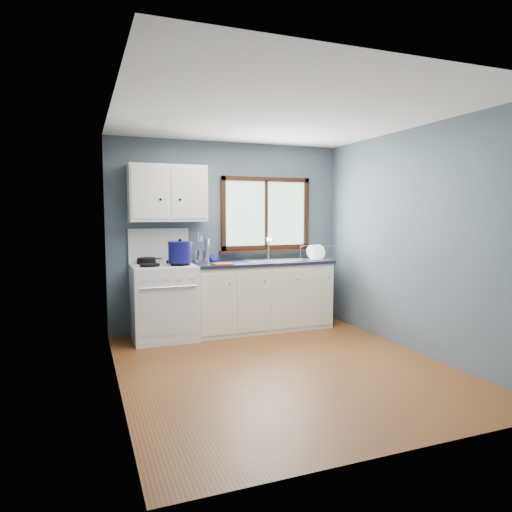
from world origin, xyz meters
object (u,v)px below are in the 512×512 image
object	(u,v)px
gas_range	(164,300)
skillet	(147,260)
sink	(274,265)
base_cabinets	(261,299)
stockpot	(180,252)
dish_rack	(316,255)
thermos	(206,251)
utensil_crock	(200,256)

from	to	relation	value
gas_range	skillet	bearing A→B (deg)	140.87
gas_range	sink	size ratio (longest dim) A/B	1.62
base_cabinets	skillet	distance (m)	1.59
gas_range	sink	world-z (taller)	gas_range
gas_range	stockpot	world-z (taller)	gas_range
gas_range	skillet	xyz separation A→B (m)	(-0.18, 0.14, 0.49)
gas_range	dish_rack	world-z (taller)	gas_range
sink	stockpot	bearing A→B (deg)	-172.70
base_cabinets	sink	xyz separation A→B (m)	(0.18, -0.00, 0.45)
base_cabinets	dish_rack	xyz separation A→B (m)	(0.80, -0.04, 0.56)
gas_range	stockpot	size ratio (longest dim) A/B	3.46
base_cabinets	dish_rack	bearing A→B (deg)	-2.90
gas_range	stockpot	distance (m)	0.64
base_cabinets	thermos	world-z (taller)	thermos
stockpot	dish_rack	distance (m)	1.93
utensil_crock	dish_rack	world-z (taller)	utensil_crock
base_cabinets	skillet	world-z (taller)	skillet
gas_range	base_cabinets	world-z (taller)	gas_range
skillet	dish_rack	world-z (taller)	dish_rack
stockpot	utensil_crock	world-z (taller)	utensil_crock
utensil_crock	gas_range	bearing A→B (deg)	-162.41
skillet	dish_rack	xyz separation A→B (m)	(2.28, -0.17, -0.01)
utensil_crock	skillet	bearing A→B (deg)	-178.69
sink	stockpot	world-z (taller)	stockpot
gas_range	utensil_crock	bearing A→B (deg)	17.59
base_cabinets	thermos	size ratio (longest dim) A/B	6.02
stockpot	gas_range	bearing A→B (deg)	141.05
thermos	base_cabinets	bearing A→B (deg)	-5.58
utensil_crock	dish_rack	distance (m)	1.61
stockpot	thermos	world-z (taller)	stockpot
utensil_crock	thermos	world-z (taller)	utensil_crock
gas_range	utensil_crock	xyz separation A→B (m)	(0.51, 0.16, 0.51)
base_cabinets	dish_rack	distance (m)	0.98
stockpot	thermos	distance (m)	0.46
sink	thermos	size ratio (longest dim) A/B	2.74
stockpot	utensil_crock	bearing A→B (deg)	43.81
gas_range	base_cabinets	distance (m)	1.31
gas_range	utensil_crock	size ratio (longest dim) A/B	3.30
thermos	sink	bearing A→B (deg)	-4.51
base_cabinets	dish_rack	world-z (taller)	dish_rack
gas_range	dish_rack	bearing A→B (deg)	-0.60
stockpot	utensil_crock	distance (m)	0.45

